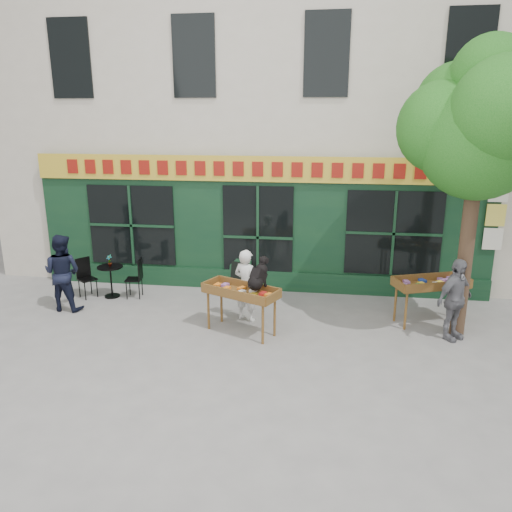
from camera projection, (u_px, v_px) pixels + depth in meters
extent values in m
plane|color=slate|center=(242.00, 327.00, 10.29)|extent=(80.00, 80.00, 0.00)
cube|color=beige|center=(275.00, 87.00, 14.64)|extent=(14.00, 7.00, 10.00)
cube|color=black|center=(258.00, 226.00, 12.16)|extent=(11.00, 0.16, 3.20)
cube|color=gold|center=(258.00, 169.00, 11.66)|extent=(11.00, 0.06, 0.60)
cube|color=maroon|center=(258.00, 169.00, 11.62)|extent=(9.60, 0.03, 0.34)
cube|color=black|center=(258.00, 280.00, 12.43)|extent=(11.00, 0.10, 0.50)
cube|color=black|center=(258.00, 237.00, 12.13)|extent=(1.70, 0.05, 2.50)
cube|color=black|center=(132.00, 225.00, 12.51)|extent=(2.20, 0.05, 2.00)
cube|color=black|center=(393.00, 233.00, 11.64)|extent=(2.20, 0.05, 2.00)
cube|color=silver|center=(493.00, 239.00, 11.33)|extent=(0.42, 0.02, 0.50)
cube|color=#E5D14C|center=(496.00, 215.00, 11.18)|extent=(0.42, 0.02, 0.50)
cube|color=silver|center=(499.00, 191.00, 11.03)|extent=(0.42, 0.02, 0.50)
cylinder|color=#382619|center=(466.00, 247.00, 9.50)|extent=(0.28, 0.28, 3.60)
sphere|color=#155513|center=(479.00, 139.00, 8.95)|extent=(2.20, 2.20, 2.20)
sphere|color=#155513|center=(443.00, 127.00, 9.17)|extent=(1.70, 1.70, 1.70)
sphere|color=#155513|center=(506.00, 110.00, 8.22)|extent=(1.80, 1.80, 1.80)
sphere|color=#155513|center=(457.00, 105.00, 9.40)|extent=(1.60, 1.60, 1.60)
sphere|color=#155513|center=(491.00, 75.00, 8.73)|extent=(1.40, 1.40, 1.40)
cylinder|color=brown|center=(208.00, 311.00, 10.10)|extent=(0.05, 0.05, 0.80)
cylinder|color=brown|center=(263.00, 325.00, 9.42)|extent=(0.05, 0.05, 0.80)
cylinder|color=brown|center=(221.00, 304.00, 10.46)|extent=(0.05, 0.05, 0.80)
cylinder|color=brown|center=(275.00, 317.00, 9.78)|extent=(0.05, 0.05, 0.80)
cube|color=brown|center=(241.00, 294.00, 9.82)|extent=(1.61, 1.15, 0.05)
cube|color=brown|center=(232.00, 294.00, 9.57)|extent=(1.38, 0.66, 0.18)
cube|color=brown|center=(249.00, 286.00, 10.04)|extent=(1.38, 0.66, 0.18)
cube|color=brown|center=(241.00, 291.00, 9.81)|extent=(1.35, 0.91, 0.06)
imported|color=silver|center=(246.00, 285.00, 10.46)|extent=(0.67, 0.57, 1.55)
cylinder|color=brown|center=(406.00, 311.00, 10.07)|extent=(0.05, 0.05, 0.80)
cylinder|color=brown|center=(463.00, 306.00, 10.34)|extent=(0.05, 0.05, 0.80)
cylinder|color=brown|center=(395.00, 303.00, 10.48)|extent=(0.05, 0.05, 0.80)
cylinder|color=brown|center=(451.00, 299.00, 10.75)|extent=(0.05, 0.05, 0.80)
cube|color=brown|center=(431.00, 286.00, 10.30)|extent=(1.61, 1.07, 0.05)
cube|color=brown|center=(439.00, 287.00, 10.00)|extent=(1.42, 0.56, 0.18)
cube|color=brown|center=(424.00, 278.00, 10.55)|extent=(1.42, 0.56, 0.18)
cube|color=brown|center=(431.00, 283.00, 10.28)|extent=(1.36, 0.83, 0.06)
imported|color=slate|center=(455.00, 300.00, 9.54)|extent=(0.98, 0.92, 1.62)
cylinder|color=black|center=(112.00, 296.00, 12.00)|extent=(0.36, 0.36, 0.03)
cylinder|color=black|center=(111.00, 282.00, 11.90)|extent=(0.04, 0.04, 0.72)
cylinder|color=black|center=(110.00, 267.00, 11.80)|extent=(0.60, 0.60, 0.03)
cube|color=black|center=(87.00, 279.00, 11.86)|extent=(0.50, 0.50, 0.03)
cube|color=black|center=(83.00, 268.00, 11.91)|extent=(0.24, 0.30, 0.50)
cylinder|color=black|center=(85.00, 291.00, 11.72)|extent=(0.02, 0.02, 0.44)
cylinder|color=black|center=(97.00, 288.00, 11.92)|extent=(0.02, 0.02, 0.44)
cylinder|color=black|center=(79.00, 288.00, 11.93)|extent=(0.02, 0.02, 0.44)
cylinder|color=black|center=(91.00, 285.00, 12.13)|extent=(0.02, 0.02, 0.44)
cube|color=black|center=(134.00, 279.00, 11.86)|extent=(0.40, 0.40, 0.03)
cube|color=black|center=(140.00, 269.00, 11.78)|extent=(0.08, 0.36, 0.50)
cylinder|color=black|center=(130.00, 286.00, 12.06)|extent=(0.02, 0.02, 0.44)
cylinder|color=black|center=(127.00, 291.00, 11.78)|extent=(0.02, 0.02, 0.44)
cylinder|color=black|center=(142.00, 286.00, 12.06)|extent=(0.02, 0.02, 0.44)
cylinder|color=black|center=(139.00, 291.00, 11.77)|extent=(0.02, 0.02, 0.44)
imported|color=gray|center=(109.00, 261.00, 11.76)|extent=(0.18, 0.15, 0.28)
imported|color=black|center=(62.00, 273.00, 11.01)|extent=(0.87, 0.69, 1.73)
cube|color=black|center=(240.00, 275.00, 12.34)|extent=(0.59, 0.30, 0.79)
cube|color=black|center=(240.00, 275.00, 12.32)|extent=(0.48, 0.26, 0.65)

